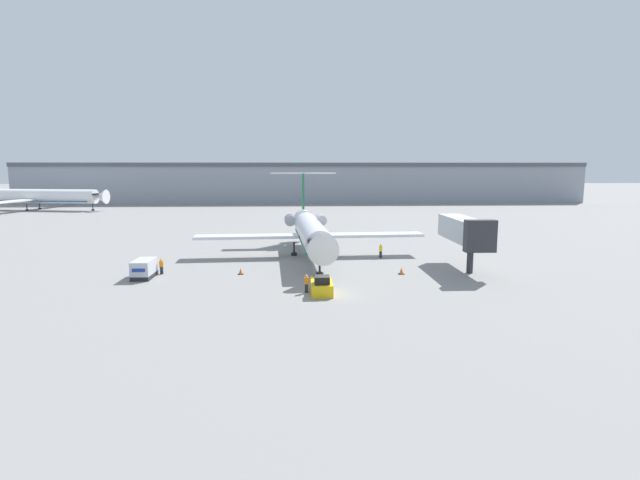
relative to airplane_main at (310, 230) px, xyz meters
name	(u,v)px	position (x,y,z in m)	size (l,w,h in m)	color
ground_plane	(326,294)	(0.84, -19.39, -3.44)	(600.00, 600.00, 0.00)	gray
terminal_building	(304,182)	(0.84, 100.61, 3.01)	(180.00, 16.80, 12.84)	#8C939E
airplane_main	(310,230)	(0.00, 0.00, 0.00)	(29.95, 30.29, 10.72)	silver
pushback_tug	(322,286)	(0.46, -19.23, -2.76)	(1.95, 4.07, 1.82)	yellow
luggage_cart	(144,269)	(-17.93, -11.80, -2.47)	(1.89, 3.78, 1.93)	#232326
worker_near_tug	(306,283)	(-0.92, -18.94, -2.54)	(0.40, 0.24, 1.71)	#232838
worker_by_wing	(381,251)	(8.98, -1.55, -2.49)	(0.40, 0.25, 1.80)	#232838
worker_on_apron	(161,266)	(-16.58, -10.05, -2.55)	(0.40, 0.24, 1.70)	#232838
traffic_cone_left	(241,271)	(-7.94, -10.59, -3.12)	(0.58, 0.58, 0.67)	black
traffic_cone_right	(401,271)	(9.61, -11.32, -3.10)	(0.65, 0.65, 0.72)	black
airplane_parked_far_left	(37,196)	(-71.43, 73.24, 0.32)	(39.41, 32.54, 10.75)	white
jet_bridge	(465,231)	(17.27, -8.91, 1.01)	(3.20, 11.56, 6.19)	#2D2D33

